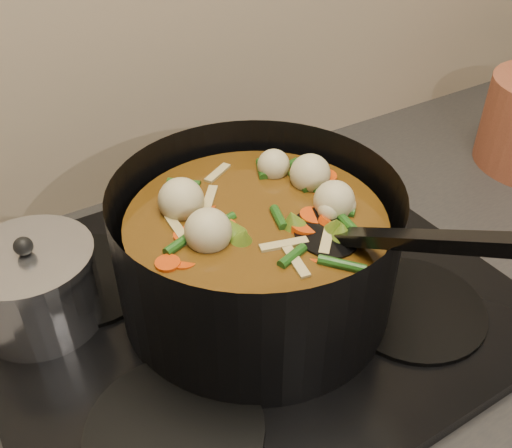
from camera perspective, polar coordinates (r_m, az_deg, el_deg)
stovetop at (r=0.73m, az=-1.05°, el=-7.49°), size 0.62×0.54×0.03m
stockpot at (r=0.67m, az=0.06°, el=-2.68°), size 0.36×0.45×0.24m
saucepan at (r=0.71m, az=-21.15°, el=-5.83°), size 0.15×0.15×0.12m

